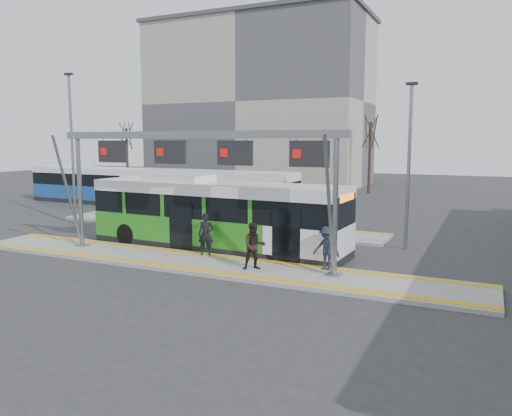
# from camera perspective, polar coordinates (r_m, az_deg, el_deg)

# --- Properties ---
(ground) EXTENTS (120.00, 120.00, 0.00)m
(ground) POSITION_cam_1_polar(r_m,az_deg,el_deg) (20.33, -6.52, -6.49)
(ground) COLOR #2D2D30
(ground) RESTS_ON ground
(platform_main) EXTENTS (22.00, 3.00, 0.15)m
(platform_main) POSITION_cam_1_polar(r_m,az_deg,el_deg) (20.31, -6.52, -6.29)
(platform_main) COLOR gray
(platform_main) RESTS_ON ground
(platform_second) EXTENTS (20.00, 3.00, 0.15)m
(platform_second) POSITION_cam_1_polar(r_m,az_deg,el_deg) (29.05, -4.94, -2.01)
(platform_second) COLOR gray
(platform_second) RESTS_ON ground
(tactile_main) EXTENTS (22.00, 2.65, 0.02)m
(tactile_main) POSITION_cam_1_polar(r_m,az_deg,el_deg) (20.29, -6.52, -6.05)
(tactile_main) COLOR gold
(tactile_main) RESTS_ON platform_main
(tactile_second) EXTENTS (20.00, 0.35, 0.02)m
(tactile_second) POSITION_cam_1_polar(r_m,az_deg,el_deg) (30.02, -3.84, -1.51)
(tactile_second) COLOR gold
(tactile_second) RESTS_ON platform_second
(gantry) EXTENTS (13.00, 1.68, 5.20)m
(gantry) POSITION_cam_1_polar(r_m,az_deg,el_deg) (20.12, -7.17, 5.74)
(gantry) COLOR slate
(gantry) RESTS_ON platform_main
(apartment_block) EXTENTS (24.50, 12.50, 18.40)m
(apartment_block) POSITION_cam_1_polar(r_m,az_deg,el_deg) (58.26, 0.40, 11.91)
(apartment_block) COLOR #A59A8A
(apartment_block) RESTS_ON ground
(hero_bus) EXTENTS (12.43, 3.12, 3.39)m
(hero_bus) POSITION_cam_1_polar(r_m,az_deg,el_deg) (22.91, -4.69, -0.89)
(hero_bus) COLOR black
(hero_bus) RESTS_ON ground
(bg_bus_green) EXTENTS (12.11, 2.59, 3.03)m
(bg_bus_green) POSITION_cam_1_polar(r_m,az_deg,el_deg) (32.64, -5.65, 1.58)
(bg_bus_green) COLOR black
(bg_bus_green) RESTS_ON ground
(bg_bus_blue) EXTENTS (10.91, 2.69, 2.83)m
(bg_bus_blue) POSITION_cam_1_polar(r_m,az_deg,el_deg) (42.26, -18.21, 2.50)
(bg_bus_blue) COLOR black
(bg_bus_blue) RESTS_ON ground
(passenger_a) EXTENTS (0.76, 0.63, 1.78)m
(passenger_a) POSITION_cam_1_polar(r_m,az_deg,el_deg) (21.19, -5.75, -3.01)
(passenger_a) COLOR black
(passenger_a) RESTS_ON platform_main
(passenger_b) EXTENTS (1.10, 1.06, 1.79)m
(passenger_b) POSITION_cam_1_polar(r_m,az_deg,el_deg) (18.76, -0.20, -4.38)
(passenger_b) COLOR black
(passenger_b) RESTS_ON platform_main
(passenger_c) EXTENTS (1.13, 0.73, 1.65)m
(passenger_c) POSITION_cam_1_polar(r_m,az_deg,el_deg) (18.90, 8.07, -4.58)
(passenger_c) COLOR #1D2534
(passenger_c) RESTS_ON platform_main
(tree_left) EXTENTS (1.40, 1.40, 8.07)m
(tree_left) POSITION_cam_1_polar(r_m,az_deg,el_deg) (51.76, 4.86, 8.98)
(tree_left) COLOR #382B21
(tree_left) RESTS_ON ground
(tree_mid) EXTENTS (1.40, 1.40, 7.57)m
(tree_mid) POSITION_cam_1_polar(r_m,az_deg,el_deg) (48.07, 12.95, 8.46)
(tree_mid) COLOR #382B21
(tree_mid) RESTS_ON ground
(tree_far) EXTENTS (1.40, 1.40, 7.14)m
(tree_far) POSITION_cam_1_polar(r_m,az_deg,el_deg) (56.90, -14.59, 7.94)
(tree_far) COLOR #382B21
(tree_far) RESTS_ON ground
(lamp_west) EXTENTS (0.50, 0.25, 8.82)m
(lamp_west) POSITION_cam_1_polar(r_m,az_deg,el_deg) (31.34, -20.28, 6.67)
(lamp_west) COLOR slate
(lamp_west) RESTS_ON ground
(lamp_east) EXTENTS (0.50, 0.25, 7.52)m
(lamp_east) POSITION_cam_1_polar(r_m,az_deg,el_deg) (23.56, 17.07, 5.02)
(lamp_east) COLOR slate
(lamp_east) RESTS_ON ground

